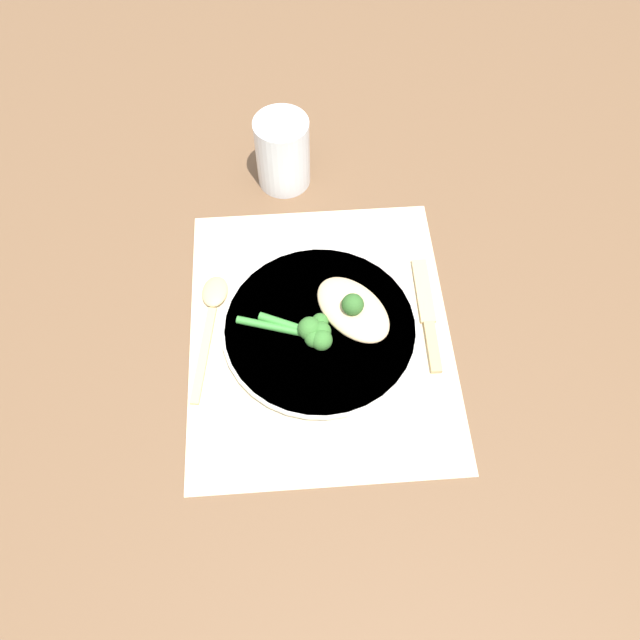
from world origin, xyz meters
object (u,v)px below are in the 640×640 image
(broccoli_stalk_rear, at_px, (315,333))
(water_glass, at_px, (283,153))
(spoon, at_px, (212,307))
(chicken_fillet, at_px, (353,309))
(knife, at_px, (428,315))
(broccoli_stalk_front, at_px, (307,330))
(plate, at_px, (320,328))

(broccoli_stalk_rear, bearing_deg, water_glass, -150.30)
(spoon, bearing_deg, broccoli_stalk_rear, -16.67)
(chicken_fillet, bearing_deg, knife, 89.52)
(broccoli_stalk_rear, relative_size, broccoli_stalk_front, 0.83)
(plate, distance_m, water_glass, 0.28)
(chicken_fillet, bearing_deg, plate, -71.44)
(broccoli_stalk_rear, height_order, broccoli_stalk_front, broccoli_stalk_front)
(knife, bearing_deg, plate, -173.41)
(chicken_fillet, height_order, water_glass, water_glass)
(plate, relative_size, spoon, 1.35)
(spoon, bearing_deg, water_glass, 73.60)
(knife, distance_m, spoon, 0.28)
(plate, height_order, knife, plate)
(chicken_fillet, relative_size, water_glass, 1.21)
(chicken_fillet, xyz_separation_m, broccoli_stalk_front, (0.03, -0.06, 0.00))
(broccoli_stalk_front, bearing_deg, plate, 139.58)
(broccoli_stalk_front, bearing_deg, water_glass, -159.28)
(plate, xyz_separation_m, water_glass, (-0.27, -0.03, 0.04))
(broccoli_stalk_front, distance_m, spoon, 0.13)
(chicken_fillet, bearing_deg, water_glass, -163.10)
(broccoli_stalk_front, distance_m, water_glass, 0.28)
(plate, height_order, broccoli_stalk_rear, broccoli_stalk_rear)
(plate, bearing_deg, chicken_fillet, 108.56)
(plate, relative_size, chicken_fillet, 1.88)
(plate, height_order, broccoli_stalk_front, broccoli_stalk_front)
(water_glass, bearing_deg, chicken_fillet, 16.90)
(knife, height_order, spoon, spoon)
(broccoli_stalk_front, relative_size, water_glass, 1.04)
(plate, bearing_deg, broccoli_stalk_rear, -23.64)
(knife, bearing_deg, broccoli_stalk_rear, -167.33)
(knife, bearing_deg, spoon, 174.88)
(plate, bearing_deg, water_glass, -172.67)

